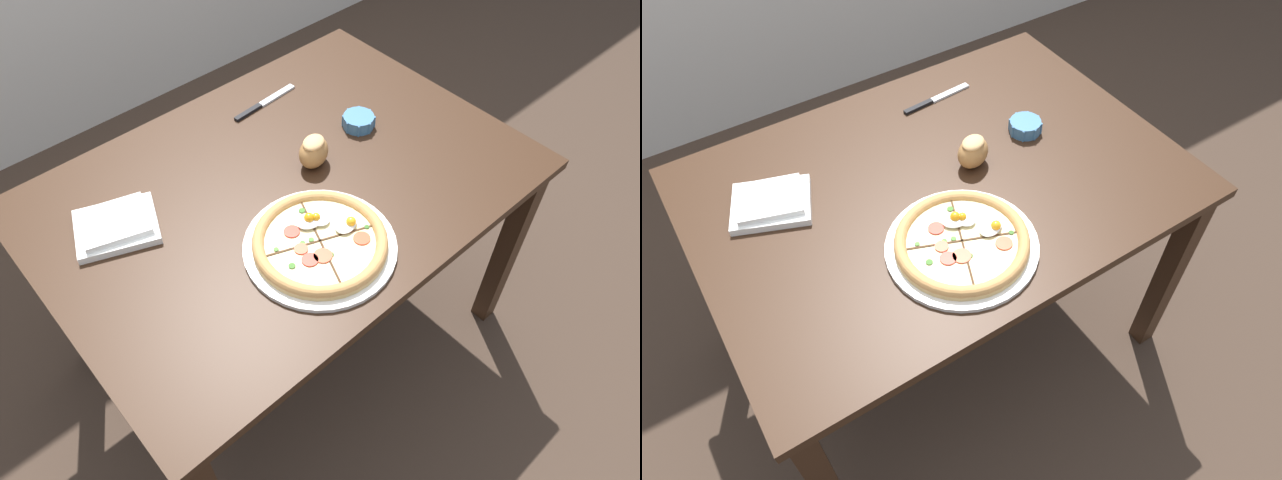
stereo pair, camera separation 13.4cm
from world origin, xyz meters
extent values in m
plane|color=#3D2D23|center=(0.00, 0.00, 0.00)|extent=(12.00, 12.00, 0.00)
cube|color=#331E11|center=(0.00, 0.00, 0.75)|extent=(1.28, 0.92, 0.03)
cube|color=#331E11|center=(0.59, -0.41, 0.37)|extent=(0.06, 0.06, 0.74)
cube|color=#331E11|center=(-0.59, 0.41, 0.37)|extent=(0.06, 0.06, 0.74)
cube|color=#331E11|center=(0.59, 0.41, 0.37)|extent=(0.06, 0.06, 0.74)
cylinder|color=white|center=(-0.08, -0.23, 0.78)|extent=(0.37, 0.37, 0.01)
cylinder|color=tan|center=(-0.08, -0.23, 0.79)|extent=(0.32, 0.32, 0.01)
cylinder|color=beige|center=(-0.08, -0.23, 0.79)|extent=(0.28, 0.28, 0.00)
torus|color=tan|center=(-0.08, -0.23, 0.80)|extent=(0.32, 0.32, 0.03)
cube|color=#472D19|center=(-0.14, -0.21, 0.80)|extent=(0.13, 0.06, 0.00)
cube|color=#472D19|center=(-0.10, -0.29, 0.80)|extent=(0.06, 0.13, 0.00)
cube|color=#472D19|center=(-0.01, -0.26, 0.80)|extent=(0.13, 0.06, 0.00)
cube|color=#472D19|center=(-0.05, -0.17, 0.80)|extent=(0.06, 0.13, 0.00)
cylinder|color=red|center=(-0.13, -0.26, 0.80)|extent=(0.04, 0.04, 0.00)
cylinder|color=red|center=(-0.11, -0.17, 0.80)|extent=(0.04, 0.04, 0.00)
cylinder|color=red|center=(0.00, -0.29, 0.80)|extent=(0.04, 0.04, 0.00)
cylinder|color=red|center=(-0.10, -0.27, 0.80)|extent=(0.04, 0.04, 0.00)
cylinder|color=red|center=(-0.13, -0.22, 0.80)|extent=(0.03, 0.03, 0.00)
ellipsoid|color=white|center=(-0.06, -0.18, 0.80)|extent=(0.07, 0.06, 0.01)
sphere|color=orange|center=(-0.06, -0.17, 0.81)|extent=(0.02, 0.02, 0.02)
ellipsoid|color=white|center=(-0.04, -0.18, 0.80)|extent=(0.06, 0.07, 0.01)
sphere|color=orange|center=(-0.04, -0.18, 0.81)|extent=(0.02, 0.02, 0.02)
ellipsoid|color=white|center=(0.00, -0.24, 0.80)|extent=(0.08, 0.07, 0.01)
sphere|color=#F4AD1E|center=(0.01, -0.25, 0.81)|extent=(0.02, 0.02, 0.02)
cylinder|color=#2D5B1E|center=(0.03, -0.27, 0.80)|extent=(0.01, 0.01, 0.00)
cylinder|color=#477A2D|center=(-0.09, -0.22, 0.80)|extent=(0.01, 0.01, 0.00)
cylinder|color=#2D5B1E|center=(-0.09, -0.28, 0.80)|extent=(0.01, 0.01, 0.00)
cylinder|color=#477A2D|center=(-0.11, -0.21, 0.80)|extent=(0.01, 0.01, 0.00)
cylinder|color=#386B23|center=(-0.05, -0.13, 0.80)|extent=(0.02, 0.02, 0.00)
cylinder|color=#477A2D|center=(-0.17, -0.18, 0.80)|extent=(0.01, 0.01, 0.00)
cylinder|color=#386B23|center=(-0.18, -0.24, 0.80)|extent=(0.02, 0.02, 0.00)
cylinder|color=teal|center=(0.31, 0.03, 0.79)|extent=(0.09, 0.09, 0.04)
cylinder|color=beige|center=(0.31, 0.03, 0.79)|extent=(0.07, 0.07, 0.02)
cylinder|color=teal|center=(0.35, 0.03, 0.79)|extent=(0.01, 0.01, 0.04)
cylinder|color=teal|center=(0.34, 0.06, 0.79)|extent=(0.01, 0.01, 0.04)
cylinder|color=teal|center=(0.31, 0.08, 0.79)|extent=(0.01, 0.01, 0.04)
cylinder|color=teal|center=(0.28, 0.06, 0.79)|extent=(0.01, 0.01, 0.04)
cylinder|color=teal|center=(0.27, 0.03, 0.79)|extent=(0.01, 0.01, 0.04)
cylinder|color=teal|center=(0.28, 0.00, 0.79)|extent=(0.01, 0.01, 0.04)
cylinder|color=teal|center=(0.31, -0.01, 0.79)|extent=(0.01, 0.01, 0.04)
cylinder|color=teal|center=(0.34, 0.00, 0.79)|extent=(0.01, 0.01, 0.04)
cube|color=white|center=(-0.41, 0.15, 0.78)|extent=(0.24, 0.23, 0.02)
cube|color=white|center=(-0.41, 0.15, 0.80)|extent=(0.19, 0.18, 0.02)
ellipsoid|color=#A3703D|center=(0.11, 0.00, 0.81)|extent=(0.12, 0.10, 0.08)
ellipsoid|color=tan|center=(0.11, 0.00, 0.84)|extent=(0.08, 0.07, 0.02)
cube|color=silver|center=(0.23, 0.30, 0.77)|extent=(0.14, 0.03, 0.01)
cube|color=black|center=(0.11, 0.29, 0.77)|extent=(0.10, 0.02, 0.01)
camera|label=1|loc=(-0.65, -0.87, 1.83)|focal=32.00mm
camera|label=2|loc=(-0.55, -0.95, 1.83)|focal=32.00mm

